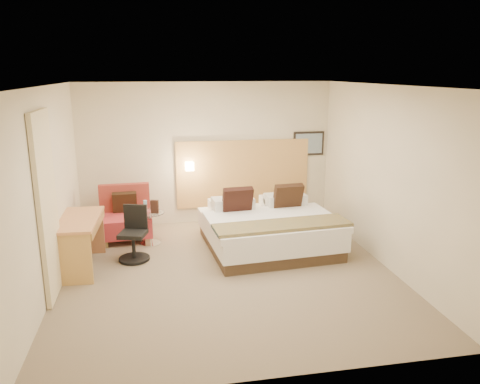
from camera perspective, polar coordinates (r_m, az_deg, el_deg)
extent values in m
cube|color=#786650|center=(7.01, -1.49, -9.88)|extent=(4.80, 5.00, 0.02)
cube|color=white|center=(6.39, -1.65, 12.93)|extent=(4.80, 5.00, 0.02)
cube|color=beige|center=(9.01, -4.05, 4.67)|extent=(4.80, 0.02, 2.70)
cube|color=beige|center=(4.21, 3.78, -6.91)|extent=(4.80, 0.02, 2.70)
cube|color=beige|center=(6.65, -22.55, 0.03)|extent=(0.02, 5.00, 2.70)
cube|color=beige|center=(7.33, 17.41, 1.74)|extent=(0.02, 5.00, 2.70)
cube|color=tan|center=(9.15, 0.38, 2.30)|extent=(2.60, 0.04, 1.30)
cube|color=black|center=(9.39, 8.36, 5.88)|extent=(0.62, 0.03, 0.47)
cube|color=gray|center=(9.37, 8.40, 5.87)|extent=(0.54, 0.01, 0.39)
cylinder|color=white|center=(8.92, -6.20, 3.22)|extent=(0.02, 0.12, 0.02)
cube|color=#FDECC6|center=(8.86, -6.17, 3.15)|extent=(0.15, 0.15, 0.15)
cube|color=beige|center=(6.43, -22.44, -1.62)|extent=(0.06, 0.90, 2.42)
cylinder|color=#9CD2F2|center=(8.08, -11.47, -1.70)|extent=(0.08, 0.08, 0.20)
cube|color=#371D16|center=(7.98, -10.37, -1.77)|extent=(0.14, 0.09, 0.22)
cube|color=#402F20|center=(7.95, 3.39, -6.08)|extent=(2.11, 2.11, 0.18)
cube|color=white|center=(7.87, 3.42, -4.43)|extent=(2.17, 2.17, 0.30)
cube|color=white|center=(7.56, 4.12, -3.66)|extent=(2.19, 1.62, 0.10)
cube|color=white|center=(8.35, -1.33, -1.55)|extent=(0.73, 0.44, 0.18)
cube|color=white|center=(8.63, 4.92, -1.08)|extent=(0.73, 0.44, 0.18)
cube|color=silver|center=(8.08, -0.89, -1.36)|extent=(0.73, 0.44, 0.18)
cube|color=silver|center=(8.36, 5.54, -0.88)|extent=(0.73, 0.44, 0.18)
cube|color=black|center=(7.88, -0.31, -1.17)|extent=(0.52, 0.31, 0.52)
cube|color=black|center=(8.15, 5.86, -0.71)|extent=(0.52, 0.31, 0.52)
cube|color=#C68828|center=(7.17, 5.19, -4.05)|extent=(2.15, 0.73, 0.05)
cube|color=#A48D4D|center=(8.25, -16.09, -6.13)|extent=(0.09, 0.09, 0.11)
cube|color=#A1744C|center=(8.24, -11.17, -5.85)|extent=(0.09, 0.09, 0.11)
cube|color=tan|center=(8.84, -15.95, -4.74)|extent=(0.09, 0.09, 0.11)
cube|color=tan|center=(8.83, -11.36, -4.48)|extent=(0.09, 0.09, 0.11)
cube|color=#AE2E35|center=(8.46, -13.73, -3.87)|extent=(0.92, 0.82, 0.33)
cube|color=maroon|center=(8.65, -13.90, -0.65)|extent=(0.89, 0.18, 0.50)
cube|color=black|center=(8.56, -13.87, -1.36)|extent=(0.43, 0.23, 0.43)
cylinder|color=silver|center=(8.25, -10.82, -6.15)|extent=(0.43, 0.43, 0.02)
cylinder|color=silver|center=(8.16, -10.91, -4.34)|extent=(0.05, 0.05, 0.53)
cylinder|color=white|center=(8.07, -11.01, -2.49)|extent=(0.64, 0.64, 0.01)
cube|color=tan|center=(7.30, -19.12, -3.21)|extent=(0.63, 1.28, 0.04)
cube|color=tan|center=(6.88, -19.76, -7.80)|extent=(0.53, 0.07, 0.74)
cube|color=#A2643F|center=(7.96, -18.11, -4.63)|extent=(0.53, 0.07, 0.74)
cube|color=#B08345|center=(7.31, -18.66, -3.83)|extent=(0.52, 1.19, 0.10)
cylinder|color=black|center=(7.61, -12.75, -7.91)|extent=(0.60, 0.60, 0.04)
cylinder|color=black|center=(7.54, -12.84, -6.48)|extent=(0.07, 0.07, 0.37)
cube|color=black|center=(7.47, -12.93, -5.02)|extent=(0.48, 0.48, 0.06)
cube|color=black|center=(7.55, -12.61, -2.92)|extent=(0.37, 0.15, 0.39)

